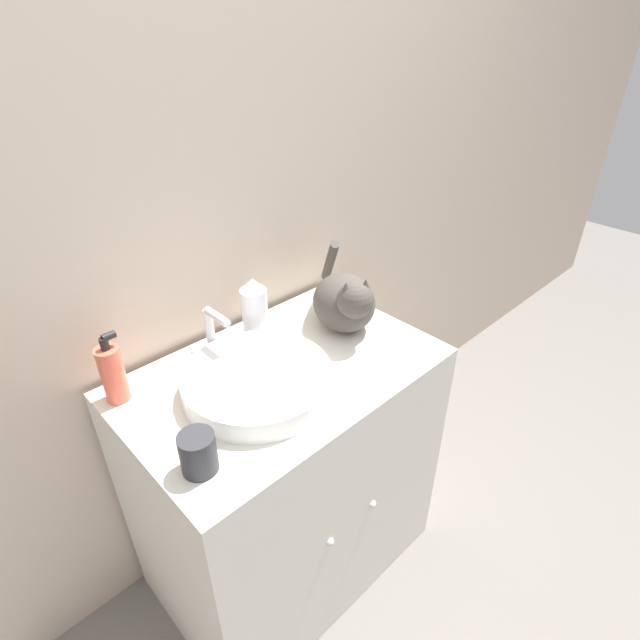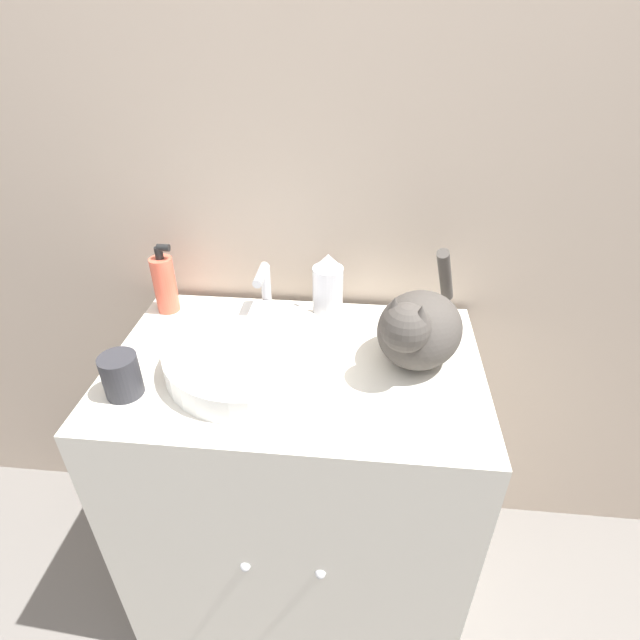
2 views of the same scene
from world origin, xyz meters
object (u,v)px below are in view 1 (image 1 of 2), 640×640
at_px(soap_bottle, 113,373).
at_px(spray_bottle, 254,308).
at_px(cup, 198,453).
at_px(cat, 345,301).

bearing_deg(soap_bottle, spray_bottle, -0.88).
xyz_separation_m(spray_bottle, cup, (-0.39, -0.32, -0.04)).
height_order(spray_bottle, cup, spray_bottle).
distance_m(soap_bottle, cup, 0.33).
height_order(soap_bottle, cup, soap_bottle).
bearing_deg(spray_bottle, cup, -140.71).
relative_size(cat, spray_bottle, 1.75).
height_order(cat, spray_bottle, cat).
xyz_separation_m(cat, cup, (-0.60, -0.16, -0.05)).
distance_m(cat, cup, 0.62).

